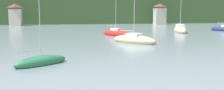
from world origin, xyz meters
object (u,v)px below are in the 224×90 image
sailboat_mid_0 (41,62)px  sailboat_far_3 (180,30)px  shore_building_westcentral (160,14)px  sailboat_far_4 (116,33)px  shore_building_west (15,15)px  sailboat_far_8 (134,40)px

sailboat_mid_0 → sailboat_far_3: sailboat_far_3 is taller
shore_building_westcentral → sailboat_far_4: size_ratio=0.75×
shore_building_west → sailboat_far_3: sailboat_far_3 is taller
sailboat_mid_0 → sailboat_far_8: (13.26, 15.21, 0.17)m
shore_building_west → sailboat_far_4: (27.24, -43.56, -3.26)m
sailboat_far_3 → shore_building_westcentral: bearing=177.2°
sailboat_far_4 → sailboat_mid_0: bearing=-59.6°
sailboat_mid_0 → sailboat_far_4: size_ratio=0.73×
sailboat_far_4 → sailboat_far_8: sailboat_far_4 is taller
sailboat_far_4 → sailboat_far_8: (0.49, -12.37, -0.01)m
sailboat_mid_0 → sailboat_far_8: size_ratio=0.82×
shore_building_westcentral → sailboat_far_8: size_ratio=0.83×
sailboat_mid_0 → sailboat_far_8: sailboat_far_8 is taller
shore_building_westcentral → sailboat_far_3: 39.08m
shore_building_west → sailboat_mid_0: size_ratio=0.97×
shore_building_west → sailboat_far_8: 62.52m
sailboat_mid_0 → sailboat_far_4: sailboat_far_4 is taller
shore_building_west → sailboat_mid_0: bearing=-78.5°
sailboat_far_3 → sailboat_far_4: size_ratio=0.96×
sailboat_far_8 → sailboat_far_3: bearing=97.4°
shore_building_westcentral → sailboat_far_3: sailboat_far_3 is taller
shore_building_west → sailboat_far_4: 51.48m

